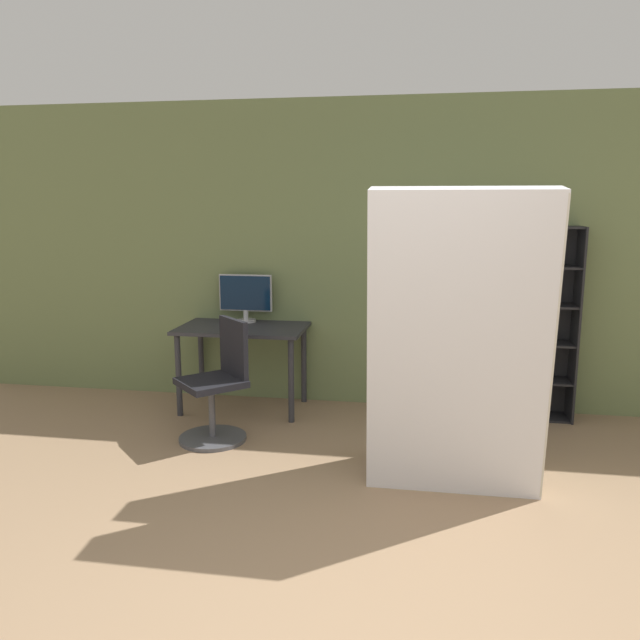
% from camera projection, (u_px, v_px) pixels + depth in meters
% --- Properties ---
extents(wall_back, '(8.00, 0.06, 2.70)m').
position_uv_depth(wall_back, '(389.00, 256.00, 5.49)').
color(wall_back, '#6B7A4C').
rests_on(wall_back, ground).
extents(desk, '(1.10, 0.67, 0.75)m').
position_uv_depth(desk, '(243.00, 338.00, 5.47)').
color(desk, '#2D2D33').
rests_on(desk, ground).
extents(monitor, '(0.49, 0.19, 0.43)m').
position_uv_depth(monitor, '(246.00, 296.00, 5.63)').
color(monitor, '#B7B7BC').
rests_on(monitor, desk).
extents(office_chair, '(0.62, 0.62, 0.94)m').
position_uv_depth(office_chair, '(218.00, 391.00, 4.80)').
color(office_chair, '#4C4C51').
rests_on(office_chair, ground).
extents(bookshelf, '(0.85, 0.30, 1.63)m').
position_uv_depth(bookshelf, '(510.00, 321.00, 5.27)').
color(bookshelf, black).
rests_on(bookshelf, ground).
extents(mattress_near, '(1.09, 0.44, 1.91)m').
position_uv_depth(mattress_near, '(459.00, 346.00, 3.79)').
color(mattress_near, silver).
rests_on(mattress_near, ground).
extents(mattress_far, '(1.09, 0.34, 1.90)m').
position_uv_depth(mattress_far, '(456.00, 334.00, 4.14)').
color(mattress_far, silver).
rests_on(mattress_far, ground).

